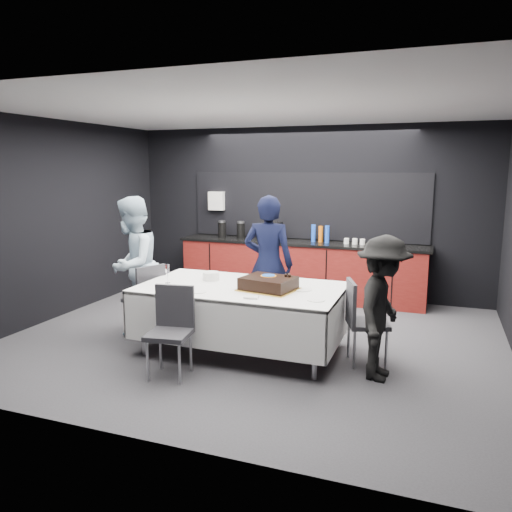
% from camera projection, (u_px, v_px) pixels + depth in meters
% --- Properties ---
extents(ground, '(6.00, 6.00, 0.00)m').
position_uv_depth(ground, '(253.00, 339.00, 6.27)').
color(ground, '#3D3C41').
rests_on(ground, ground).
extents(room_shell, '(6.04, 5.04, 2.82)m').
position_uv_depth(room_shell, '(253.00, 191.00, 5.94)').
color(room_shell, white).
rests_on(room_shell, ground).
extents(kitchenette, '(4.10, 0.64, 2.05)m').
position_uv_depth(kitchenette, '(299.00, 265.00, 8.22)').
color(kitchenette, '#5D110E').
rests_on(kitchenette, ground).
extents(party_table, '(2.32, 1.32, 0.78)m').
position_uv_depth(party_table, '(241.00, 298.00, 5.79)').
color(party_table, '#99999E').
rests_on(party_table, ground).
extents(cake_assembly, '(0.67, 0.59, 0.18)m').
position_uv_depth(cake_assembly, '(268.00, 284.00, 5.57)').
color(cake_assembly, gold).
rests_on(cake_assembly, party_table).
extents(plate_stack, '(0.20, 0.20, 0.10)m').
position_uv_depth(plate_stack, '(211.00, 276.00, 6.06)').
color(plate_stack, white).
rests_on(plate_stack, party_table).
extents(loose_plate_near, '(0.18, 0.18, 0.01)m').
position_uv_depth(loose_plate_near, '(198.00, 292.00, 5.48)').
color(loose_plate_near, white).
rests_on(loose_plate_near, party_table).
extents(loose_plate_right_a, '(0.20, 0.20, 0.01)m').
position_uv_depth(loose_plate_right_a, '(303.00, 290.00, 5.57)').
color(loose_plate_right_a, white).
rests_on(loose_plate_right_a, party_table).
extents(loose_plate_right_b, '(0.18, 0.18, 0.01)m').
position_uv_depth(loose_plate_right_b, '(316.00, 300.00, 5.14)').
color(loose_plate_right_b, white).
rests_on(loose_plate_right_b, party_table).
extents(loose_plate_far, '(0.22, 0.22, 0.01)m').
position_uv_depth(loose_plate_far, '(252.00, 281.00, 6.02)').
color(loose_plate_far, white).
rests_on(loose_plate_far, party_table).
extents(fork_pile, '(0.16, 0.11, 0.02)m').
position_uv_depth(fork_pile, '(251.00, 297.00, 5.21)').
color(fork_pile, white).
rests_on(fork_pile, party_table).
extents(champagne_flute, '(0.06, 0.06, 0.22)m').
position_uv_depth(champagne_flute, '(167.00, 270.00, 5.88)').
color(champagne_flute, white).
rests_on(champagne_flute, party_table).
extents(chair_left, '(0.56, 0.56, 0.92)m').
position_uv_depth(chair_left, '(147.00, 295.00, 6.34)').
color(chair_left, '#2C2B30').
rests_on(chair_left, ground).
extents(chair_right, '(0.54, 0.54, 0.92)m').
position_uv_depth(chair_right, '(361.00, 316.00, 5.43)').
color(chair_right, '#2C2B30').
rests_on(chair_right, ground).
extents(chair_near, '(0.48, 0.48, 0.92)m').
position_uv_depth(chair_near, '(172.00, 324.00, 5.16)').
color(chair_near, '#2C2B30').
rests_on(chair_near, ground).
extents(person_center, '(0.69, 0.48, 1.79)m').
position_uv_depth(person_center, '(268.00, 264.00, 6.47)').
color(person_center, black).
rests_on(person_center, ground).
extents(person_left, '(0.80, 0.96, 1.77)m').
position_uv_depth(person_left, '(133.00, 265.00, 6.43)').
color(person_left, silver).
rests_on(person_left, ground).
extents(person_right, '(0.63, 1.00, 1.48)m').
position_uv_depth(person_right, '(382.00, 308.00, 5.00)').
color(person_right, black).
rests_on(person_right, ground).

